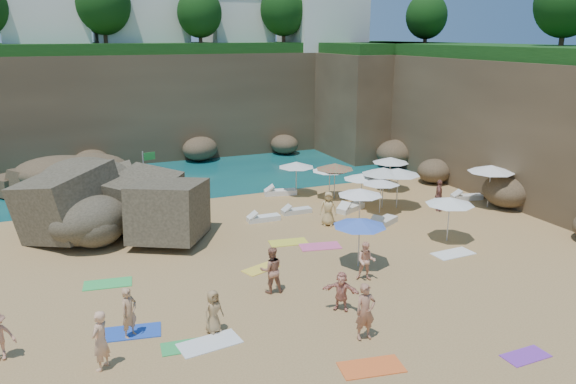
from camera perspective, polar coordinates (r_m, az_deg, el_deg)
name	(u,v)px	position (r m, az deg, el deg)	size (l,w,h in m)	color
ground	(273,258)	(24.83, -1.58, -6.68)	(120.00, 120.00, 0.00)	tan
seawater	(154,141)	(52.92, -13.49, 5.02)	(120.00, 120.00, 0.00)	#0C4751
cliff_back	(185,102)	(47.85, -10.39, 8.94)	(44.00, 8.00, 8.00)	brown
cliff_right	(492,118)	(40.47, 20.00, 7.05)	(8.00, 30.00, 8.00)	brown
cliff_corner	(373,101)	(48.81, 8.65, 9.15)	(10.00, 12.00, 8.00)	brown
rock_promontory	(14,193)	(38.69, -26.10, -0.05)	(12.00, 7.00, 2.00)	brown
clifftop_buildings	(190,11)	(48.55, -9.88, 17.63)	(28.48, 9.48, 7.00)	white
clifftop_trees	(235,8)	(42.99, -5.39, 18.08)	(35.60, 23.82, 4.40)	#11380F
rock_outcrop	(126,228)	(29.63, -16.10, -3.53)	(8.65, 6.48, 3.46)	brown
flag_pole	(146,175)	(30.76, -14.20, 1.71)	(0.68, 0.21, 3.54)	silver
parasol_0	(330,168)	(33.13, 4.27, 2.41)	(2.13, 2.13, 2.01)	silver
parasol_1	(296,165)	(33.81, 0.84, 2.81)	(2.18, 2.18, 2.07)	silver
parasol_2	(362,176)	(31.65, 7.51, 1.59)	(2.07, 2.07, 1.96)	silver
parasol_3	(391,160)	(35.34, 10.38, 3.22)	(2.26, 2.26, 2.13)	silver
parasol_4	(398,171)	(31.78, 11.14, 2.06)	(2.43, 2.43, 2.30)	silver
parasol_5	(381,181)	(30.77, 9.41, 1.12)	(2.08, 2.08, 1.97)	silver
parasol_6	(335,166)	(33.21, 4.78, 2.62)	(2.25, 2.25, 2.13)	silver
parasol_7	(384,171)	(31.66, 9.69, 2.13)	(2.46, 2.46, 2.33)	silver
parasol_8	(491,169)	(33.31, 19.94, 2.25)	(2.57, 2.57, 2.43)	silver
parasol_9	(360,192)	(27.99, 7.34, 0.01)	(2.23, 2.23, 2.11)	silver
parasol_10	(360,222)	(23.46, 7.29, -3.07)	(2.25, 2.25, 2.13)	silver
parasol_11	(450,201)	(27.23, 16.13, -0.87)	(2.27, 2.27, 2.15)	silver
lounger_0	(351,208)	(31.38, 6.40, -1.63)	(1.89, 0.63, 0.29)	silver
lounger_1	(280,192)	(34.26, -0.77, -0.03)	(1.96, 0.65, 0.30)	white
lounger_2	(296,211)	(30.72, 0.87, -1.95)	(1.66, 0.55, 0.26)	silver
lounger_3	(264,218)	(29.52, -2.50, -2.69)	(1.74, 0.58, 0.27)	white
lounger_4	(467,197)	(34.92, 17.70, -0.50)	(1.82, 0.61, 0.28)	silver
lounger_5	(383,222)	(29.23, 9.63, -3.06)	(1.98, 0.66, 0.31)	silver
towel_2	(371,367)	(17.48, 8.47, -17.19)	(1.88, 0.94, 0.03)	orange
towel_3	(187,346)	(18.57, -10.24, -15.15)	(1.59, 0.79, 0.03)	green
towel_4	(261,269)	(23.70, -2.78, -7.79)	(1.53, 0.77, 0.03)	yellow
towel_5	(210,343)	(18.59, -7.98, -14.99)	(1.95, 0.98, 0.03)	white
towel_6	(526,356)	(19.24, 23.00, -15.08)	(1.46, 0.73, 0.03)	purple
towel_8	(131,332)	(19.71, -15.69, -13.57)	(1.94, 0.97, 0.03)	blue
towel_9	(320,246)	(26.08, 3.28, -5.53)	(1.87, 0.93, 0.03)	#E85A94
towel_11	(108,284)	(23.43, -17.84, -8.86)	(1.84, 0.92, 0.03)	#37C358
towel_12	(288,242)	(26.52, 0.04, -5.14)	(1.79, 0.90, 0.03)	yellow
towel_13	(453,254)	(26.26, 16.43, -6.03)	(1.88, 0.94, 0.03)	white
person_stand_0	(129,313)	(19.10, -15.84, -11.71)	(0.62, 0.41, 1.71)	tan
person_stand_1	(271,270)	(21.34, -1.70, -7.91)	(0.88, 0.69, 1.82)	#AB7055
person_stand_2	(177,201)	(30.27, -11.19, -0.88)	(1.24, 0.51, 1.92)	#E0937F
person_stand_3	(439,195)	(32.09, 15.07, -0.33)	(1.03, 0.43, 1.76)	#905448
person_stand_4	(328,209)	(28.69, 4.11, -1.70)	(0.87, 0.47, 1.77)	tan
person_stand_5	(122,185)	(34.12, -16.51, 0.66)	(1.79, 0.51, 1.93)	#B36859
person_stand_6	(100,340)	(17.66, -18.54, -14.11)	(0.67, 0.44, 1.85)	#E5AB82
person_lie_0	(0,354)	(19.57, -27.18, -14.43)	(0.98, 1.52, 0.41)	tan
person_lie_2	(214,327)	(19.13, -7.53, -13.42)	(0.71, 1.45, 0.39)	#A37F51
person_lie_3	(341,305)	(20.41, 5.39, -11.37)	(1.32, 1.42, 0.38)	tan
person_lie_4	(364,333)	(18.74, 7.78, -13.97)	(0.68, 1.87, 0.45)	#A46D52
person_lie_5	(366,273)	(22.78, 7.89, -8.17)	(0.76, 1.56, 0.59)	#F4AD8A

